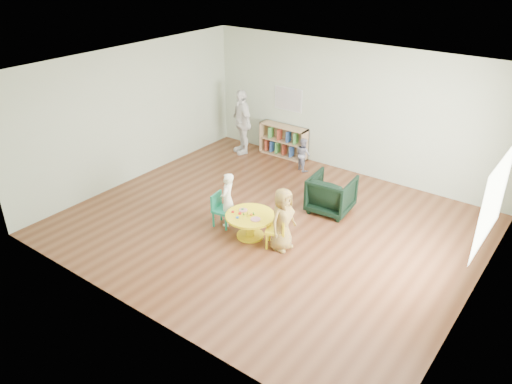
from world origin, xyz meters
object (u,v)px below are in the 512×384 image
Objects in this scene: kid_chair_right at (279,229)px; child_right at (283,219)px; activity_table at (250,221)px; bookshelf at (284,141)px; child_left at (227,199)px; kid_chair_left at (221,208)px; armchair at (331,194)px; adult_caretaker at (242,122)px; toddler at (303,154)px.

child_right is (0.08, -0.01, 0.22)m from kid_chair_right.
bookshelf is (-1.56, 3.36, 0.07)m from activity_table.
kid_chair_left is at bearing -61.01° from child_left.
bookshelf is 1.52× the size of armchair.
adult_caretaker is (-3.12, 2.90, 0.22)m from child_right.
kid_chair_left is (-0.66, 0.01, 0.03)m from activity_table.
bookshelf is at bearing 54.47° from adult_caretaker.
toddler is at bearing 30.76° from child_right.
armchair is (0.10, 1.60, 0.03)m from kid_chair_right.
bookshelf reaches higher than kid_chair_left.
armchair is 1.92m from toddler.
toddler is (-1.39, 2.90, -0.17)m from child_right.
kid_chair_right is 0.40× the size of adult_caretaker.
kid_chair_left is at bearing 95.87° from child_right.
toddler reaches higher than armchair.
toddler is (-0.74, 2.93, 0.08)m from activity_table.
bookshelf is at bearing 114.83° from activity_table.
armchair is at bearing 132.34° from kid_chair_left.
child_right is (1.31, 0.02, 0.22)m from kid_chair_left.
activity_table is 1.08× the size of armchair.
toddler is (-0.16, 2.83, -0.13)m from child_left.
bookshelf is at bearing 7.93° from kid_chair_right.
adult_caretaker is at bearing -156.40° from kid_chair_left.
armchair reaches higher than activity_table.
kid_chair_left is at bearing 45.32° from armchair.
child_right is (1.23, -0.07, 0.05)m from child_left.
kid_chair_right is 1.17m from child_left.
adult_caretaker reaches higher than armchair.
adult_caretaker is at bearing -27.62° from armchair.
bookshelf is at bearing -2.41° from toddler.
adult_caretaker reaches higher than toddler.
kid_chair_right is 3.17m from toddler.
adult_caretaker is at bearing 52.15° from child_right.
toddler reaches higher than kid_chair_left.
kid_chair_right is at bearing 83.15° from kid_chair_left.
activity_table is 1.39× the size of kid_chair_left.
child_right reaches higher than armchair.
kid_chair_left is 2.92m from toddler.
toddler reaches higher than bookshelf.
kid_chair_right is at bearing 87.13° from child_right.
kid_chair_right is 1.60m from armchair.
armchair is at bearing 123.32° from child_left.
toddler is (-1.42, 1.29, 0.02)m from armchair.
child_left reaches higher than toddler.
child_left reaches higher than bookshelf.
activity_table is 0.66m from kid_chair_left.
bookshelf is 0.78× the size of adult_caretaker.
toddler is 1.77m from adult_caretaker.
child_left is 0.91× the size of child_right.
child_left is at bearing 170.42° from activity_table.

